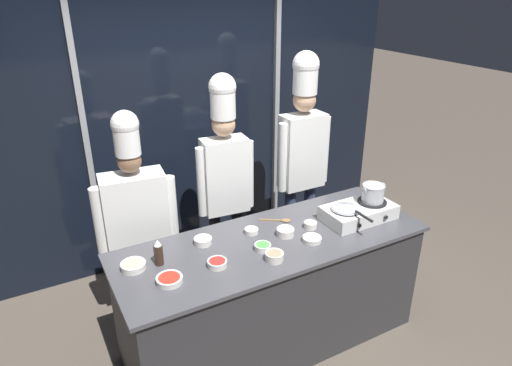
{
  "coord_description": "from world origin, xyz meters",
  "views": [
    {
      "loc": [
        -1.46,
        -2.4,
        2.64
      ],
      "look_at": [
        0.0,
        0.25,
        1.27
      ],
      "focal_mm": 32.0,
      "sensor_mm": 36.0,
      "label": 1
    }
  ],
  "objects_px": {
    "prep_bowl_chili_flakes": "(169,279)",
    "serving_spoon_slotted": "(281,220)",
    "prep_bowl_garlic": "(312,239)",
    "prep_bowl_scallions": "(263,247)",
    "prep_bowl_bean_sprouts": "(310,224)",
    "portable_stove": "(358,212)",
    "chef_line": "(303,146)",
    "stock_pot": "(373,193)",
    "prep_bowl_noodles": "(203,240)",
    "chef_head": "(136,214)",
    "prep_bowl_onion": "(285,232)",
    "frying_pan": "(347,207)",
    "prep_bowl_mushrooms": "(274,256)",
    "chef_sous": "(224,169)",
    "squeeze_bottle_soy": "(158,253)",
    "prep_bowl_bell_pepper": "(217,263)",
    "prep_bowl_chicken": "(251,230)",
    "prep_bowl_shrimp": "(133,265)"
  },
  "relations": [
    {
      "from": "stock_pot",
      "to": "prep_bowl_noodles",
      "type": "distance_m",
      "value": 1.36
    },
    {
      "from": "prep_bowl_garlic",
      "to": "prep_bowl_scallions",
      "type": "distance_m",
      "value": 0.37
    },
    {
      "from": "prep_bowl_onion",
      "to": "stock_pot",
      "type": "bearing_deg",
      "value": -4.42
    },
    {
      "from": "squeeze_bottle_soy",
      "to": "prep_bowl_scallions",
      "type": "xyz_separation_m",
      "value": [
        0.68,
        -0.18,
        -0.06
      ]
    },
    {
      "from": "prep_bowl_scallions",
      "to": "chef_line",
      "type": "xyz_separation_m",
      "value": [
        0.91,
        0.88,
        0.3
      ]
    },
    {
      "from": "prep_bowl_scallions",
      "to": "chef_head",
      "type": "height_order",
      "value": "chef_head"
    },
    {
      "from": "frying_pan",
      "to": "squeeze_bottle_soy",
      "type": "distance_m",
      "value": 1.43
    },
    {
      "from": "squeeze_bottle_soy",
      "to": "prep_bowl_scallions",
      "type": "distance_m",
      "value": 0.71
    },
    {
      "from": "prep_bowl_noodles",
      "to": "prep_bowl_garlic",
      "type": "distance_m",
      "value": 0.77
    },
    {
      "from": "prep_bowl_garlic",
      "to": "stock_pot",
      "type": "bearing_deg",
      "value": 8.91
    },
    {
      "from": "prep_bowl_chicken",
      "to": "chef_head",
      "type": "distance_m",
      "value": 0.9
    },
    {
      "from": "prep_bowl_chicken",
      "to": "frying_pan",
      "type": "bearing_deg",
      "value": -17.1
    },
    {
      "from": "prep_bowl_bean_sprouts",
      "to": "chef_sous",
      "type": "relative_size",
      "value": 0.05
    },
    {
      "from": "prep_bowl_noodles",
      "to": "chef_line",
      "type": "xyz_separation_m",
      "value": [
        1.24,
        0.61,
        0.3
      ]
    },
    {
      "from": "stock_pot",
      "to": "prep_bowl_garlic",
      "type": "distance_m",
      "value": 0.67
    },
    {
      "from": "portable_stove",
      "to": "prep_bowl_garlic",
      "type": "distance_m",
      "value": 0.52
    },
    {
      "from": "chef_line",
      "to": "prep_bowl_chicken",
      "type": "bearing_deg",
      "value": 36.88
    },
    {
      "from": "stock_pot",
      "to": "serving_spoon_slotted",
      "type": "height_order",
      "value": "stock_pot"
    },
    {
      "from": "portable_stove",
      "to": "prep_bowl_onion",
      "type": "distance_m",
      "value": 0.63
    },
    {
      "from": "prep_bowl_scallions",
      "to": "chef_head",
      "type": "xyz_separation_m",
      "value": [
        -0.66,
        0.79,
        0.06
      ]
    },
    {
      "from": "prep_bowl_mushrooms",
      "to": "serving_spoon_slotted",
      "type": "bearing_deg",
      "value": 53.1
    },
    {
      "from": "prep_bowl_bean_sprouts",
      "to": "prep_bowl_chili_flakes",
      "type": "bearing_deg",
      "value": -173.41
    },
    {
      "from": "frying_pan",
      "to": "chef_sous",
      "type": "height_order",
      "value": "chef_sous"
    },
    {
      "from": "prep_bowl_onion",
      "to": "chef_line",
      "type": "height_order",
      "value": "chef_line"
    },
    {
      "from": "prep_bowl_scallions",
      "to": "chef_head",
      "type": "bearing_deg",
      "value": 129.81
    },
    {
      "from": "stock_pot",
      "to": "prep_bowl_onion",
      "type": "bearing_deg",
      "value": 175.58
    },
    {
      "from": "squeeze_bottle_soy",
      "to": "chef_head",
      "type": "height_order",
      "value": "chef_head"
    },
    {
      "from": "prep_bowl_noodles",
      "to": "chef_sous",
      "type": "xyz_separation_m",
      "value": [
        0.45,
        0.59,
        0.24
      ]
    },
    {
      "from": "prep_bowl_chili_flakes",
      "to": "prep_bowl_bell_pepper",
      "type": "xyz_separation_m",
      "value": [
        0.33,
        0.02,
        0.0
      ]
    },
    {
      "from": "prep_bowl_onion",
      "to": "prep_bowl_shrimp",
      "type": "distance_m",
      "value": 1.09
    },
    {
      "from": "squeeze_bottle_soy",
      "to": "prep_bowl_noodles",
      "type": "relative_size",
      "value": 1.43
    },
    {
      "from": "chef_head",
      "to": "chef_sous",
      "type": "height_order",
      "value": "chef_sous"
    },
    {
      "from": "stock_pot",
      "to": "prep_bowl_onion",
      "type": "distance_m",
      "value": 0.78
    },
    {
      "from": "portable_stove",
      "to": "serving_spoon_slotted",
      "type": "relative_size",
      "value": 2.49
    },
    {
      "from": "stock_pot",
      "to": "prep_bowl_noodles",
      "type": "xyz_separation_m",
      "value": [
        -1.33,
        0.25,
        -0.17
      ]
    },
    {
      "from": "serving_spoon_slotted",
      "to": "prep_bowl_bean_sprouts",
      "type": "bearing_deg",
      "value": -54.99
    },
    {
      "from": "portable_stove",
      "to": "chef_sous",
      "type": "bearing_deg",
      "value": 131.86
    },
    {
      "from": "prep_bowl_chili_flakes",
      "to": "prep_bowl_bell_pepper",
      "type": "height_order",
      "value": "prep_bowl_bell_pepper"
    },
    {
      "from": "portable_stove",
      "to": "prep_bowl_mushrooms",
      "type": "height_order",
      "value": "portable_stove"
    },
    {
      "from": "chef_head",
      "to": "chef_line",
      "type": "distance_m",
      "value": 1.59
    },
    {
      "from": "prep_bowl_bean_sprouts",
      "to": "prep_bowl_garlic",
      "type": "bearing_deg",
      "value": -121.61
    },
    {
      "from": "frying_pan",
      "to": "prep_bowl_mushrooms",
      "type": "bearing_deg",
      "value": -167.18
    },
    {
      "from": "chef_head",
      "to": "portable_stove",
      "type": "bearing_deg",
      "value": 159.96
    },
    {
      "from": "squeeze_bottle_soy",
      "to": "prep_bowl_onion",
      "type": "bearing_deg",
      "value": -5.8
    },
    {
      "from": "prep_bowl_chili_flakes",
      "to": "prep_bowl_scallions",
      "type": "distance_m",
      "value": 0.69
    },
    {
      "from": "prep_bowl_chili_flakes",
      "to": "serving_spoon_slotted",
      "type": "xyz_separation_m",
      "value": [
        1.02,
        0.33,
        -0.02
      ]
    },
    {
      "from": "portable_stove",
      "to": "prep_bowl_garlic",
      "type": "relative_size",
      "value": 4.07
    },
    {
      "from": "portable_stove",
      "to": "prep_bowl_bean_sprouts",
      "type": "distance_m",
      "value": 0.41
    },
    {
      "from": "prep_bowl_garlic",
      "to": "serving_spoon_slotted",
      "type": "xyz_separation_m",
      "value": [
        -0.03,
        0.36,
        -0.01
      ]
    },
    {
      "from": "portable_stove",
      "to": "chef_line",
      "type": "height_order",
      "value": "chef_line"
    }
  ]
}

